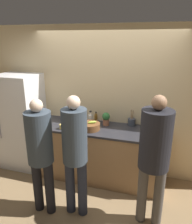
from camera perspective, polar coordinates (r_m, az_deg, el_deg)
name	(u,v)px	position (r m, az deg, el deg)	size (l,w,h in m)	color
ground_plane	(93,190)	(3.82, -0.74, -19.62)	(14.00, 14.00, 0.00)	#8C704C
wall_back	(106,102)	(3.87, 2.55, 2.62)	(5.20, 0.06, 2.60)	#D6BC8C
counter	(100,153)	(3.88, 1.05, -10.54)	(2.22, 0.73, 0.95)	#9E754C
refrigerator	(22,121)	(4.35, -18.85, -2.36)	(0.73, 0.68, 1.77)	white
person_left	(40,149)	(3.00, -14.38, -9.31)	(0.34, 0.34, 1.67)	black
person_center	(75,149)	(2.88, -5.53, -9.51)	(0.33, 0.33, 1.72)	#232838
person_right	(155,150)	(2.78, 15.05, -9.68)	(0.38, 0.38, 1.77)	#4C4742
fruit_bowl	(90,126)	(3.58, -1.65, -3.70)	(0.34, 0.34, 0.15)	brown
utensil_crock	(132,122)	(3.78, 9.27, -2.53)	(0.13, 0.13, 0.28)	#3D424C
bottle_amber	(96,118)	(3.92, -0.02, -1.45)	(0.06, 0.06, 0.17)	brown
bottle_clear	(91,119)	(3.80, -1.44, -1.76)	(0.08, 0.08, 0.23)	silver
cup_yellow	(62,127)	(3.64, -8.82, -3.78)	(0.09, 0.09, 0.08)	gold
cup_black	(63,116)	(4.10, -8.69, -1.13)	(0.08, 0.08, 0.08)	#28282D
potted_plant	(106,118)	(3.72, 2.63, -1.67)	(0.13, 0.13, 0.23)	#9E6042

